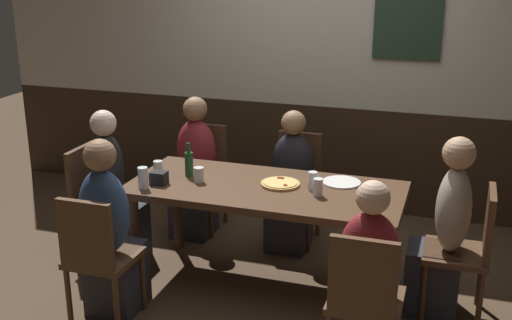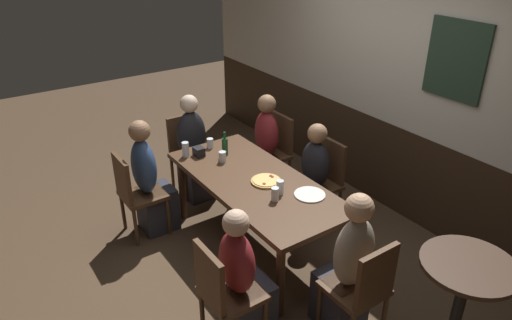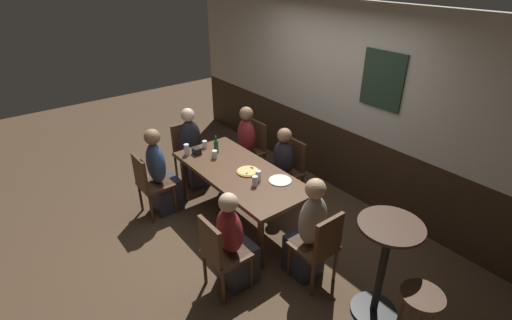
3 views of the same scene
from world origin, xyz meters
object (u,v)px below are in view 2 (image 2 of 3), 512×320
object	(u,v)px
person_head_west	(194,155)
person_head_east	(347,273)
chair_head_west	(188,150)
person_left_near	(151,185)
person_mid_far	(310,185)
chair_left_far	(274,149)
side_bar_table	(455,319)
chair_right_near	(223,291)
chair_head_east	(363,287)
beer_glass_half	(223,157)
pint_glass_stout	(275,195)
dining_table	(255,187)
person_right_near	(243,284)
chair_mid_far	(323,178)
beer_glass_tall	(280,188)
beer_bottle_green	(225,146)
person_left_far	(263,152)
condiment_caddy	(199,152)
plate_white_large	(310,195)
pizza	(266,181)
highball_clear	(210,144)

from	to	relation	value
person_head_west	person_head_east	bearing A→B (deg)	0.00
chair_head_west	person_head_east	distance (m)	2.55
person_left_near	person_mid_far	distance (m)	1.58
chair_left_far	side_bar_table	size ratio (longest dim) A/B	0.84
chair_right_near	chair_head_east	size ratio (longest dim) A/B	1.00
beer_glass_half	side_bar_table	distance (m)	2.45
chair_head_east	pint_glass_stout	size ratio (longest dim) A/B	7.32
dining_table	person_mid_far	size ratio (longest dim) A/B	1.69
person_right_near	chair_mid_far	bearing A→B (deg)	118.79
person_mid_far	person_head_east	bearing A→B (deg)	-29.29
beer_glass_half	person_head_east	bearing A→B (deg)	2.01
chair_right_near	chair_head_west	bearing A→B (deg)	159.08
person_mid_far	chair_head_east	bearing A→B (deg)	-26.32
person_head_west	beer_glass_tall	distance (m)	1.55
person_left_near	beer_bottle_green	bearing A→B (deg)	71.42
person_left_far	chair_head_west	bearing A→B (deg)	-128.16
condiment_caddy	chair_head_east	bearing A→B (deg)	5.09
pint_glass_stout	chair_left_far	bearing A→B (deg)	143.47
beer_glass_half	plate_white_large	xyz separation A→B (m)	(0.95, 0.29, -0.04)
chair_mid_far	person_head_east	bearing A→B (deg)	-34.91
beer_bottle_green	chair_right_near	bearing A→B (deg)	-31.77
chair_head_west	side_bar_table	size ratio (longest dim) A/B	0.84
person_left_near	condiment_caddy	distance (m)	0.57
person_head_east	person_mid_far	bearing A→B (deg)	150.71
chair_right_near	beer_glass_half	distance (m)	1.54
dining_table	plate_white_large	world-z (taller)	plate_white_large
plate_white_large	condiment_caddy	bearing A→B (deg)	-160.80
beer_bottle_green	side_bar_table	xyz separation A→B (m)	(2.55, 0.12, -0.22)
chair_head_west	plate_white_large	world-z (taller)	chair_head_west
pizza	beer_glass_half	world-z (taller)	beer_glass_half
chair_right_near	person_right_near	bearing A→B (deg)	90.00
person_mid_far	person_head_east	world-z (taller)	person_head_east
person_head_east	chair_head_east	bearing A→B (deg)	0.00
side_bar_table	person_left_near	bearing A→B (deg)	-163.39
chair_head_west	chair_left_far	size ratio (longest dim) A/B	1.00
person_head_west	beer_glass_tall	size ratio (longest dim) A/B	9.21
dining_table	chair_mid_far	bearing A→B (deg)	90.00
chair_head_east	person_mid_far	size ratio (longest dim) A/B	0.79
beer_glass_half	condiment_caddy	xyz separation A→B (m)	(-0.24, -0.13, -0.00)
person_right_near	person_mid_far	xyz separation A→B (m)	(-0.83, 1.34, -0.00)
chair_right_near	beer_glass_half	bearing A→B (deg)	149.08
person_head_west	plate_white_large	size ratio (longest dim) A/B	4.45
beer_bottle_green	plate_white_large	world-z (taller)	beer_bottle_green
chair_left_far	plate_white_large	size ratio (longest dim) A/B	3.31
person_head_east	pint_glass_stout	distance (m)	0.86
beer_glass_half	condiment_caddy	size ratio (longest dim) A/B	0.97
chair_mid_far	person_right_near	xyz separation A→B (m)	(0.83, -1.50, -0.03)
person_head_east	highball_clear	world-z (taller)	person_head_east
person_head_east	side_bar_table	size ratio (longest dim) A/B	1.15
beer_bottle_green	side_bar_table	distance (m)	2.57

